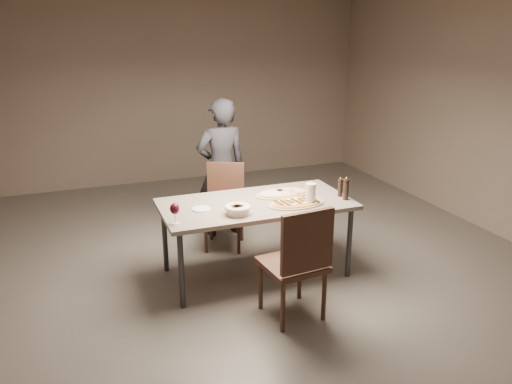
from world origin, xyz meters
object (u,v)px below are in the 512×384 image
object	(u,v)px
pepper_mill_left	(340,187)
chair_far	(225,200)
zucchini_pizza	(297,203)
carafe	(311,194)
dining_table	(256,208)
bread_basket	(238,209)
chair_near	(299,258)
ham_pizza	(282,193)
diner	(221,168)

from	to	relation	value
pepper_mill_left	chair_far	xyz separation A→B (m)	(-0.89, 0.93, -0.33)
zucchini_pizza	carafe	distance (m)	0.16
dining_table	bread_basket	size ratio (longest dim) A/B	7.63
zucchini_pizza	bread_basket	xyz separation A→B (m)	(-0.59, -0.04, 0.03)
chair_near	zucchini_pizza	bearing A→B (deg)	61.02
carafe	ham_pizza	bearing A→B (deg)	112.07
chair_near	diner	xyz separation A→B (m)	(-0.04, 1.99, 0.24)
chair_far	diner	size ratio (longest dim) A/B	0.57
zucchini_pizza	ham_pizza	size ratio (longest dim) A/B	0.99
diner	chair_near	bearing A→B (deg)	88.00
zucchini_pizza	chair_far	distance (m)	1.11
bread_basket	carafe	size ratio (longest dim) A/B	1.16
ham_pizza	chair_near	size ratio (longest dim) A/B	0.55
pepper_mill_left	chair_near	distance (m)	1.14
pepper_mill_left	dining_table	bearing A→B (deg)	171.14
bread_basket	pepper_mill_left	size ratio (longest dim) A/B	1.22
dining_table	carafe	bearing A→B (deg)	-27.67
zucchini_pizza	ham_pizza	bearing A→B (deg)	115.92
zucchini_pizza	dining_table	bearing A→B (deg)	171.17
dining_table	pepper_mill_left	xyz separation A→B (m)	(0.83, -0.13, 0.15)
dining_table	zucchini_pizza	distance (m)	0.39
bread_basket	pepper_mill_left	xyz separation A→B (m)	(1.10, 0.12, 0.04)
dining_table	bread_basket	bearing A→B (deg)	-136.95
chair_far	ham_pizza	bearing A→B (deg)	142.96
zucchini_pizza	chair_near	xyz separation A→B (m)	(-0.30, -0.69, -0.20)
bread_basket	chair_near	size ratio (longest dim) A/B	0.24
pepper_mill_left	chair_far	bearing A→B (deg)	133.81
diner	chair_far	bearing A→B (deg)	76.05
dining_table	pepper_mill_left	world-z (taller)	pepper_mill_left
carafe	chair_far	size ratio (longest dim) A/B	0.22
carafe	chair_far	bearing A→B (deg)	116.44
ham_pizza	chair_near	bearing A→B (deg)	-117.34
zucchini_pizza	bread_basket	size ratio (longest dim) A/B	2.29
dining_table	ham_pizza	world-z (taller)	ham_pizza
zucchini_pizza	carafe	world-z (taller)	carafe
dining_table	diner	size ratio (longest dim) A/B	1.13
carafe	chair_near	distance (m)	0.83
ham_pizza	carafe	world-z (taller)	carafe
ham_pizza	diner	distance (m)	1.04
bread_basket	diner	bearing A→B (deg)	79.14
chair_far	pepper_mill_left	bearing A→B (deg)	158.29
zucchini_pizza	pepper_mill_left	distance (m)	0.52
chair_far	chair_near	bearing A→B (deg)	117.64
zucchini_pizza	carafe	xyz separation A→B (m)	(0.13, -0.03, 0.08)
zucchini_pizza	bread_basket	world-z (taller)	bread_basket
dining_table	chair_near	bearing A→B (deg)	-88.15
pepper_mill_left	diner	bearing A→B (deg)	124.29
zucchini_pizza	diner	distance (m)	1.35
pepper_mill_left	carafe	bearing A→B (deg)	-164.02
pepper_mill_left	bread_basket	bearing A→B (deg)	-173.77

